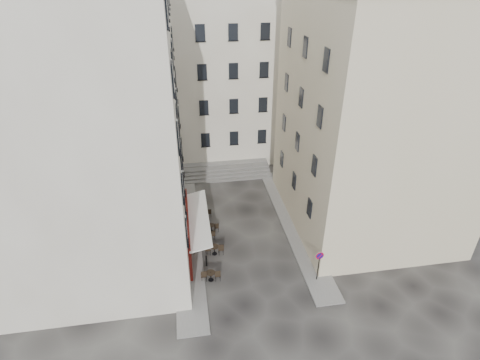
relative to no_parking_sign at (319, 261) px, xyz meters
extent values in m
plane|color=black|center=(-4.30, 3.71, -1.83)|extent=(90.00, 90.00, 0.00)
cube|color=slate|center=(-8.80, 7.71, -1.77)|extent=(2.00, 22.00, 0.12)
cube|color=slate|center=(0.20, 6.71, -1.77)|extent=(2.00, 18.00, 0.12)
cube|color=beige|center=(-14.80, 6.71, 8.17)|extent=(12.00, 16.00, 20.00)
cube|color=beige|center=(6.20, 7.21, 7.17)|extent=(12.00, 14.00, 18.00)
cube|color=beige|center=(-5.30, 22.71, 7.17)|extent=(18.00, 10.00, 18.00)
cube|color=#4D0C0B|center=(-8.72, 4.71, -0.08)|extent=(0.25, 7.00, 3.50)
cube|color=black|center=(-8.68, 4.71, -0.43)|extent=(0.06, 3.85, 2.00)
cube|color=white|center=(-7.90, 4.71, 1.12)|extent=(1.58, 7.30, 0.41)
cube|color=#605E5B|center=(-4.30, 15.61, -1.73)|extent=(9.00, 1.80, 0.20)
cube|color=#605E5B|center=(-4.30, 16.06, -1.53)|extent=(9.00, 1.80, 0.20)
cube|color=#605E5B|center=(-4.30, 16.51, -1.33)|extent=(9.00, 1.80, 0.20)
cube|color=#605E5B|center=(-4.30, 16.96, -1.13)|extent=(9.00, 1.80, 0.20)
cylinder|color=black|center=(-7.55, 2.71, -1.38)|extent=(0.10, 0.10, 0.90)
sphere|color=black|center=(-7.55, 2.71, -0.91)|extent=(0.12, 0.12, 0.12)
cylinder|color=black|center=(-7.55, 6.21, -1.38)|extent=(0.10, 0.10, 0.90)
sphere|color=black|center=(-7.55, 6.21, -0.91)|extent=(0.12, 0.12, 0.12)
cylinder|color=black|center=(-7.55, 9.71, -1.38)|extent=(0.10, 0.10, 0.90)
sphere|color=black|center=(-7.55, 9.71, -0.91)|extent=(0.12, 0.12, 0.12)
cylinder|color=black|center=(0.00, 0.01, -0.56)|extent=(0.07, 0.07, 2.54)
cylinder|color=#AC0B25|center=(0.00, 0.00, 0.46)|extent=(0.59, 0.07, 0.59)
cylinder|color=navy|center=(0.00, -0.02, 0.46)|extent=(0.43, 0.07, 0.43)
cube|color=#AC0B25|center=(0.00, -0.05, 0.46)|extent=(0.35, 0.05, 0.35)
cylinder|color=black|center=(-7.36, 1.17, -1.76)|extent=(0.38, 0.38, 0.02)
cylinder|color=black|center=(-7.36, 1.17, -1.41)|extent=(0.05, 0.05, 0.74)
cylinder|color=black|center=(-7.36, 1.17, -1.07)|extent=(0.64, 0.64, 0.04)
cube|color=black|center=(-6.88, 1.17, -1.35)|extent=(0.40, 0.40, 0.96)
cube|color=black|center=(-7.84, 1.27, -1.35)|extent=(0.40, 0.40, 0.96)
cylinder|color=black|center=(-6.84, 3.86, -1.75)|extent=(0.40, 0.40, 0.02)
cylinder|color=black|center=(-6.84, 3.86, -1.39)|extent=(0.06, 0.06, 0.77)
cylinder|color=black|center=(-6.84, 3.86, -1.04)|extent=(0.66, 0.66, 0.04)
cube|color=black|center=(-6.34, 3.86, -1.34)|extent=(0.42, 0.42, 0.99)
cube|color=black|center=(-7.33, 3.97, -1.34)|extent=(0.42, 0.42, 0.99)
cylinder|color=black|center=(-7.26, 5.75, -1.76)|extent=(0.37, 0.37, 0.02)
cylinder|color=black|center=(-7.26, 5.75, -1.42)|extent=(0.05, 0.05, 0.72)
cylinder|color=black|center=(-7.26, 5.75, -1.09)|extent=(0.62, 0.62, 0.04)
cube|color=black|center=(-6.80, 5.75, -1.37)|extent=(0.39, 0.39, 0.93)
cube|color=black|center=(-7.72, 5.85, -1.37)|extent=(0.39, 0.39, 0.93)
cylinder|color=black|center=(-6.82, 6.72, -1.76)|extent=(0.34, 0.34, 0.02)
cylinder|color=black|center=(-6.82, 6.72, -1.45)|extent=(0.05, 0.05, 0.67)
cylinder|color=black|center=(-6.82, 6.72, -1.14)|extent=(0.57, 0.57, 0.04)
cube|color=black|center=(-6.39, 6.72, -1.40)|extent=(0.36, 0.36, 0.86)
cube|color=black|center=(-7.25, 6.81, -1.40)|extent=(0.36, 0.36, 0.86)
cylinder|color=black|center=(-7.22, 8.89, -1.77)|extent=(0.34, 0.34, 0.02)
cylinder|color=black|center=(-7.22, 8.89, -1.46)|extent=(0.05, 0.05, 0.65)
cylinder|color=black|center=(-7.22, 8.89, -1.16)|extent=(0.56, 0.56, 0.04)
cube|color=black|center=(-6.80, 8.89, -1.41)|extent=(0.36, 0.36, 0.84)
cube|color=black|center=(-7.65, 8.98, -1.41)|extent=(0.36, 0.36, 0.84)
imported|color=black|center=(-7.38, 6.62, -0.95)|extent=(0.67, 0.46, 1.77)
camera|label=1|loc=(-8.36, -18.20, 17.56)|focal=28.00mm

